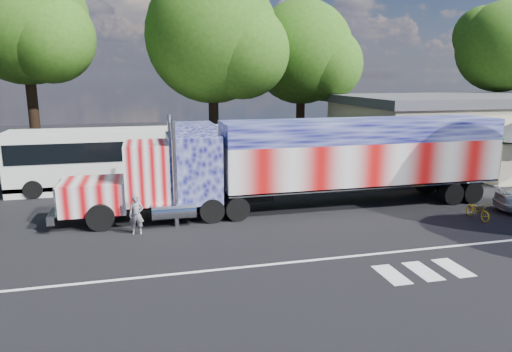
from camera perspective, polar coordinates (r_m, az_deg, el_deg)
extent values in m
plane|color=black|center=(19.47, 2.13, -7.32)|extent=(100.00, 100.00, 0.00)
cube|color=silver|center=(16.81, 4.99, -10.65)|extent=(30.00, 0.15, 0.01)
cube|color=silver|center=(16.42, 16.58, -11.73)|extent=(0.70, 1.60, 0.01)
cube|color=silver|center=(17.02, 20.13, -11.09)|extent=(0.70, 1.60, 0.01)
cube|color=silver|center=(17.69, 23.42, -10.46)|extent=(0.70, 1.60, 0.01)
cube|color=black|center=(21.92, -10.47, -3.19)|extent=(9.70, 1.08, 0.32)
cube|color=#DC7A7E|center=(21.88, -19.58, -2.29)|extent=(2.80, 2.37, 1.40)
cube|color=silver|center=(22.08, -23.34, -2.46)|extent=(0.13, 2.05, 1.25)
cube|color=silver|center=(22.30, -23.73, -4.23)|extent=(0.32, 2.69, 0.39)
cube|color=#DC7A7E|center=(21.54, -13.49, 0.52)|extent=(1.94, 2.69, 2.69)
cube|color=black|center=(21.46, -16.00, 1.66)|extent=(0.06, 2.26, 0.97)
cube|color=#4B4E8F|center=(21.63, -7.79, 1.09)|extent=(2.37, 2.69, 3.13)
cube|color=#4B4E8F|center=(21.35, -7.93, 5.78)|extent=(1.94, 2.59, 0.54)
cylinder|color=silver|center=(22.94, -10.59, 1.65)|extent=(0.22, 0.22, 4.74)
cylinder|color=silver|center=(20.16, -10.09, 0.19)|extent=(0.22, 0.22, 4.74)
cylinder|color=silver|center=(23.28, -10.68, -2.42)|extent=(1.94, 0.71, 0.71)
cylinder|color=silver|center=(20.59, -10.22, -4.37)|extent=(1.94, 0.71, 0.71)
cylinder|color=black|center=(20.89, -18.86, -4.91)|extent=(1.19, 0.38, 1.19)
cylinder|color=black|center=(23.16, -18.39, -3.20)|extent=(1.19, 0.38, 1.19)
cylinder|color=black|center=(21.05, -5.56, -4.25)|extent=(1.12, 0.59, 1.12)
cylinder|color=black|center=(23.20, -6.38, -2.68)|extent=(1.12, 0.59, 1.12)
cylinder|color=black|center=(21.24, -2.38, -4.04)|extent=(1.12, 0.59, 1.12)
cylinder|color=black|center=(23.38, -3.49, -2.51)|extent=(1.12, 0.59, 1.12)
cube|color=black|center=(24.35, 12.92, -1.08)|extent=(14.01, 1.19, 0.32)
cube|color=#D57576|center=(24.09, 13.06, 1.79)|extent=(14.44, 2.80, 2.16)
cube|color=#454A94|center=(23.86, 13.25, 5.61)|extent=(14.44, 2.80, 1.08)
cube|color=silver|center=(24.31, 12.94, -0.71)|extent=(14.44, 2.80, 0.13)
cube|color=silver|center=(28.02, 26.48, 3.38)|extent=(0.04, 2.69, 3.13)
cylinder|color=black|center=(25.95, 23.19, -2.01)|extent=(1.12, 0.59, 1.12)
cylinder|color=black|center=(27.73, 20.42, -0.90)|extent=(1.12, 0.59, 1.12)
cylinder|color=black|center=(26.67, 25.23, -1.82)|extent=(1.12, 0.59, 1.12)
cylinder|color=black|center=(28.40, 22.40, -0.76)|extent=(1.12, 0.59, 1.12)
cube|color=white|center=(28.07, -16.71, 2.04)|extent=(12.14, 2.63, 3.54)
cube|color=black|center=(27.97, -16.79, 3.36)|extent=(11.73, 2.69, 1.11)
cube|color=black|center=(28.33, -16.55, -0.58)|extent=(12.14, 2.63, 0.25)
cube|color=black|center=(29.01, -28.77, 1.65)|extent=(0.06, 2.33, 1.42)
cylinder|color=black|center=(27.71, -26.09, -1.52)|extent=(1.01, 0.30, 1.01)
cylinder|color=black|center=(30.13, -25.12, -0.39)|extent=(1.01, 0.30, 1.01)
cylinder|color=black|center=(27.08, -10.25, -0.73)|extent=(1.01, 0.30, 1.01)
cylinder|color=black|center=(29.55, -10.57, 0.36)|extent=(1.01, 0.30, 1.01)
cylinder|color=black|center=(27.15, -8.33, -0.63)|extent=(1.01, 0.30, 1.01)
cylinder|color=black|center=(29.61, -8.82, 0.45)|extent=(1.01, 0.30, 1.01)
cube|color=beige|center=(38.29, 27.30, 4.64)|extent=(22.00, 10.00, 4.60)
cube|color=#46464B|center=(38.08, 27.69, 8.51)|extent=(22.40, 10.40, 0.60)
cube|color=#1E5926|center=(29.41, 21.89, 3.36)|extent=(1.60, 0.08, 1.20)
cube|color=#1E5926|center=(31.90, 27.76, 3.47)|extent=(1.60, 0.08, 1.20)
imported|color=slate|center=(19.96, -14.73, -4.68)|extent=(0.67, 0.48, 1.70)
imported|color=gold|center=(23.79, 25.98, -3.86)|extent=(0.61, 1.62, 0.84)
cylinder|color=black|center=(35.59, -26.04, 7.13)|extent=(0.70, 0.70, 8.13)
sphere|color=#305D16|center=(35.68, -27.00, 16.90)|extent=(8.43, 8.43, 8.43)
sphere|color=#305D16|center=(34.03, -24.43, 15.44)|extent=(5.90, 5.90, 5.90)
sphere|color=#305D16|center=(37.31, -28.73, 18.28)|extent=(5.48, 5.48, 5.48)
cylinder|color=black|center=(37.79, 5.56, 7.49)|extent=(0.70, 0.70, 6.72)
sphere|color=#305D16|center=(37.70, 5.72, 15.13)|extent=(8.13, 8.13, 8.13)
sphere|color=#305D16|center=(37.11, 8.77, 13.61)|extent=(5.69, 5.69, 5.69)
sphere|color=#305D16|center=(38.53, 3.34, 16.54)|extent=(5.29, 5.29, 5.29)
cylinder|color=black|center=(33.12, -5.31, 7.38)|extent=(0.70, 0.70, 7.38)
sphere|color=#305D16|center=(33.10, -5.51, 16.97)|extent=(9.15, 9.15, 9.15)
sphere|color=#305D16|center=(32.01, -1.73, 15.28)|extent=(6.41, 6.41, 6.41)
sphere|color=#305D16|center=(34.38, -8.29, 18.49)|extent=(5.95, 5.95, 5.95)
cylinder|color=black|center=(45.92, 27.72, 7.30)|extent=(0.70, 0.70, 7.19)
sphere|color=#305D16|center=(45.89, 28.42, 14.00)|extent=(7.65, 7.65, 7.65)
sphere|color=#305D16|center=(46.08, 26.47, 15.47)|extent=(4.98, 4.98, 4.98)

